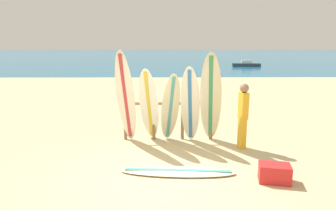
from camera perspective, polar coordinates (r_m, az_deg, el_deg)
The scene contains 12 objects.
ground_plane at distance 6.39m, azimuth -1.33°, elevation -13.49°, with size 120.00×120.00×0.00m, color #CCB784.
ocean_water at distance 63.84m, azimuth -0.65°, elevation 9.29°, with size 120.00×80.00×0.01m, color #196B93.
surfboard_rack at distance 8.55m, azimuth 0.02°, elevation -1.78°, with size 2.53×0.09×1.19m.
surfboard_leaning_far_left at distance 8.13m, azimuth -7.94°, elevation 1.38°, with size 0.63×0.93×2.55m.
surfboard_leaning_left at distance 8.22m, azimuth -3.58°, elevation -0.04°, with size 0.64×1.06×2.10m.
surfboard_leaning_center_left at distance 8.15m, azimuth 0.43°, elevation -0.57°, with size 0.66×1.00×1.97m.
surfboard_leaning_center at distance 8.10m, azimuth 4.18°, elevation -0.02°, with size 0.64×0.90×2.15m.
surfboard_leaning_center_right at distance 8.23m, azimuth 8.02°, elevation 1.33°, with size 0.73×0.93×2.50m.
surfboard_lying_on_sand at distance 6.58m, azimuth 1.85°, elevation -12.37°, with size 2.47×0.72×0.08m.
beachgoer_standing at distance 8.01m, azimuth 13.89°, elevation -1.50°, with size 0.23×0.30×1.70m.
small_boat_offshore at distance 35.84m, azimuth 14.47°, elevation 7.42°, with size 3.17×1.13×0.71m.
cooler_box at distance 6.51m, azimuth 19.35°, elevation -11.95°, with size 0.60×0.40×0.36m, color red.
Camera 1 is at (0.09, -5.78, 2.72)m, focal length 32.49 mm.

